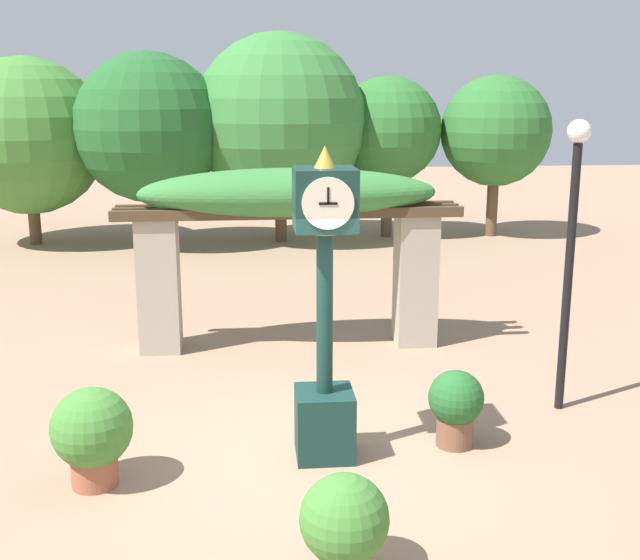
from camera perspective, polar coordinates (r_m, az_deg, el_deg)
name	(u,v)px	position (r m, az deg, el deg)	size (l,w,h in m)	color
ground_plane	(309,457)	(8.36, -0.78, -12.51)	(60.00, 60.00, 0.00)	#9E7A60
pedestal_clock	(325,316)	(7.88, 0.33, -2.61)	(0.59, 0.64, 3.14)	#14332D
pergola	(288,217)	(11.28, -2.26, 4.50)	(4.84, 1.17, 2.59)	#A89E89
potted_plant_near_left	(92,433)	(7.91, -15.90, -10.39)	(0.76, 0.76, 0.97)	#9E563D
potted_plant_near_right	(456,404)	(8.56, 9.63, -8.71)	(0.58, 0.58, 0.82)	brown
potted_plant_far_left	(344,522)	(6.40, 1.74, -16.85)	(0.70, 0.70, 0.82)	#B26B4C
lamp_post	(572,228)	(9.38, 17.47, 3.53)	(0.26, 0.26, 3.34)	black
tree_line	(226,128)	(19.38, -6.72, 10.69)	(14.42, 4.21, 4.95)	brown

